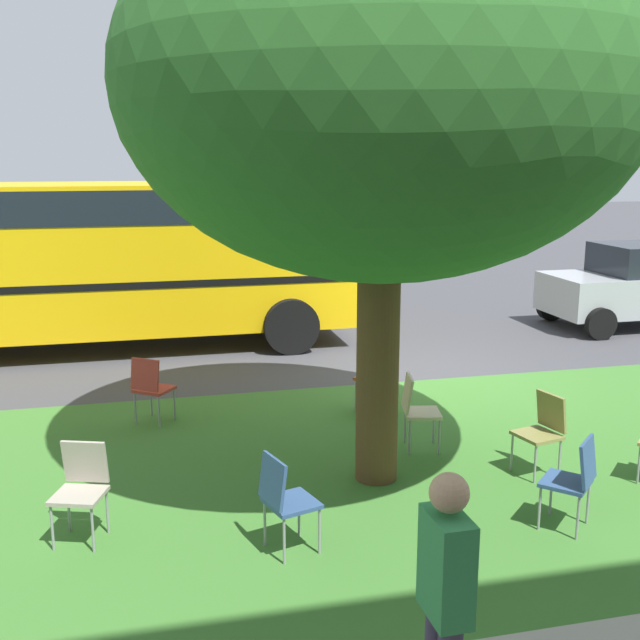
{
  "coord_description": "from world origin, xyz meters",
  "views": [
    {
      "loc": [
        4.19,
        10.5,
        3.33
      ],
      "look_at": [
        2.05,
        1.53,
        1.32
      ],
      "focal_mm": 42.16,
      "sensor_mm": 36.0,
      "label": 1
    }
  ],
  "objects_px": {
    "chair_1": "(416,406)",
    "chair_5": "(574,476)",
    "chair_4": "(151,385)",
    "chair_0": "(81,484)",
    "street_tree": "(382,85)",
    "school_bus": "(48,250)",
    "pedestrian_0": "(445,603)",
    "chair_3": "(543,427)",
    "chair_7": "(284,496)",
    "chair_2": "(378,372)"
  },
  "relations": [
    {
      "from": "chair_0",
      "to": "chair_3",
      "type": "xyz_separation_m",
      "value": [
        -4.68,
        -0.33,
        0.0
      ]
    },
    {
      "from": "chair_5",
      "to": "pedestrian_0",
      "type": "height_order",
      "value": "pedestrian_0"
    },
    {
      "from": "chair_1",
      "to": "school_bus",
      "type": "height_order",
      "value": "school_bus"
    },
    {
      "from": "school_bus",
      "to": "pedestrian_0",
      "type": "bearing_deg",
      "value": 106.93
    },
    {
      "from": "chair_3",
      "to": "chair_7",
      "type": "xyz_separation_m",
      "value": [
        2.99,
        0.99,
        0.0
      ]
    },
    {
      "from": "chair_2",
      "to": "chair_7",
      "type": "bearing_deg",
      "value": 60.41
    },
    {
      "from": "street_tree",
      "to": "chair_3",
      "type": "relative_size",
      "value": 6.68
    },
    {
      "from": "chair_7",
      "to": "chair_1",
      "type": "bearing_deg",
      "value": -134.7
    },
    {
      "from": "chair_5",
      "to": "pedestrian_0",
      "type": "distance_m",
      "value": 3.08
    },
    {
      "from": "chair_4",
      "to": "chair_5",
      "type": "distance_m",
      "value": 5.22
    },
    {
      "from": "street_tree",
      "to": "chair_4",
      "type": "xyz_separation_m",
      "value": [
        2.27,
        -2.24,
        -3.47
      ]
    },
    {
      "from": "chair_2",
      "to": "chair_5",
      "type": "xyz_separation_m",
      "value": [
        -0.7,
        3.59,
        0.0
      ]
    },
    {
      "from": "chair_3",
      "to": "chair_7",
      "type": "bearing_deg",
      "value": 18.32
    },
    {
      "from": "chair_4",
      "to": "chair_5",
      "type": "height_order",
      "value": "same"
    },
    {
      "from": "chair_3",
      "to": "chair_4",
      "type": "height_order",
      "value": "same"
    },
    {
      "from": "chair_7",
      "to": "chair_3",
      "type": "bearing_deg",
      "value": -161.68
    },
    {
      "from": "chair_7",
      "to": "chair_4",
      "type": "bearing_deg",
      "value": -73.46
    },
    {
      "from": "chair_3",
      "to": "pedestrian_0",
      "type": "height_order",
      "value": "pedestrian_0"
    },
    {
      "from": "street_tree",
      "to": "school_bus",
      "type": "distance_m",
      "value": 7.9
    },
    {
      "from": "chair_4",
      "to": "chair_0",
      "type": "bearing_deg",
      "value": 77.27
    },
    {
      "from": "pedestrian_0",
      "to": "chair_0",
      "type": "bearing_deg",
      "value": -54.55
    },
    {
      "from": "chair_5",
      "to": "chair_0",
      "type": "bearing_deg",
      "value": -11.35
    },
    {
      "from": "chair_0",
      "to": "school_bus",
      "type": "relative_size",
      "value": 0.08
    },
    {
      "from": "chair_4",
      "to": "school_bus",
      "type": "relative_size",
      "value": 0.08
    },
    {
      "from": "chair_4",
      "to": "chair_5",
      "type": "bearing_deg",
      "value": 134.59
    },
    {
      "from": "pedestrian_0",
      "to": "chair_3",
      "type": "bearing_deg",
      "value": -127.08
    },
    {
      "from": "chair_1",
      "to": "chair_5",
      "type": "relative_size",
      "value": 1.0
    },
    {
      "from": "street_tree",
      "to": "chair_2",
      "type": "relative_size",
      "value": 6.68
    },
    {
      "from": "street_tree",
      "to": "chair_7",
      "type": "distance_m",
      "value": 3.9
    },
    {
      "from": "chair_7",
      "to": "school_bus",
      "type": "distance_m",
      "value": 8.32
    },
    {
      "from": "chair_2",
      "to": "chair_7",
      "type": "xyz_separation_m",
      "value": [
        1.92,
        3.39,
        0.0
      ]
    },
    {
      "from": "chair_3",
      "to": "chair_4",
      "type": "relative_size",
      "value": 1.0
    },
    {
      "from": "chair_3",
      "to": "chair_4",
      "type": "xyz_separation_m",
      "value": [
        4.03,
        -2.52,
        0.0
      ]
    },
    {
      "from": "chair_5",
      "to": "school_bus",
      "type": "relative_size",
      "value": 0.08
    },
    {
      "from": "street_tree",
      "to": "chair_7",
      "type": "height_order",
      "value": "street_tree"
    },
    {
      "from": "chair_0",
      "to": "pedestrian_0",
      "type": "bearing_deg",
      "value": 125.45
    },
    {
      "from": "chair_2",
      "to": "chair_4",
      "type": "bearing_deg",
      "value": -2.41
    },
    {
      "from": "chair_3",
      "to": "chair_5",
      "type": "bearing_deg",
      "value": 73.09
    },
    {
      "from": "chair_4",
      "to": "chair_3",
      "type": "bearing_deg",
      "value": 147.95
    },
    {
      "from": "chair_0",
      "to": "chair_1",
      "type": "height_order",
      "value": "same"
    },
    {
      "from": "chair_0",
      "to": "chair_3",
      "type": "relative_size",
      "value": 1.0
    },
    {
      "from": "street_tree",
      "to": "chair_5",
      "type": "height_order",
      "value": "street_tree"
    },
    {
      "from": "chair_7",
      "to": "school_bus",
      "type": "relative_size",
      "value": 0.08
    },
    {
      "from": "chair_3",
      "to": "chair_5",
      "type": "height_order",
      "value": "same"
    },
    {
      "from": "street_tree",
      "to": "chair_1",
      "type": "xyz_separation_m",
      "value": [
        -0.69,
        -0.67,
        -3.47
      ]
    },
    {
      "from": "school_bus",
      "to": "street_tree",
      "type": "bearing_deg",
      "value": 120.6
    },
    {
      "from": "chair_2",
      "to": "chair_5",
      "type": "distance_m",
      "value": 3.66
    },
    {
      "from": "chair_3",
      "to": "chair_4",
      "type": "distance_m",
      "value": 4.75
    },
    {
      "from": "chair_2",
      "to": "pedestrian_0",
      "type": "xyz_separation_m",
      "value": [
        1.46,
        5.74,
        0.41
      ]
    },
    {
      "from": "school_bus",
      "to": "chair_5",
      "type": "bearing_deg",
      "value": 123.28
    }
  ]
}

